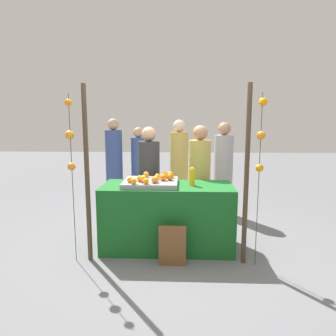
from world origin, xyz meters
name	(u,v)px	position (x,y,z in m)	size (l,w,h in m)	color
ground_plane	(168,247)	(0.00, 0.00, 0.00)	(24.00, 24.00, 0.00)	slate
stall_counter	(167,216)	(0.00, 0.00, 0.43)	(1.70, 0.74, 0.85)	#196023
orange_tray	(151,182)	(-0.22, 0.00, 0.88)	(0.70, 0.62, 0.06)	gray
orange_0	(146,174)	(-0.30, 0.22, 0.95)	(0.08, 0.08, 0.08)	orange
orange_1	(134,181)	(-0.40, -0.25, 0.95)	(0.08, 0.08, 0.08)	orange
orange_2	(146,181)	(-0.25, -0.24, 0.95)	(0.07, 0.07, 0.07)	orange
orange_3	(171,175)	(0.03, 0.16, 0.96)	(0.09, 0.09, 0.09)	orange
orange_4	(163,177)	(-0.06, -0.01, 0.96)	(0.09, 0.09, 0.09)	orange
orange_5	(130,180)	(-0.46, -0.16, 0.95)	(0.07, 0.07, 0.07)	orange
orange_6	(140,178)	(-0.35, -0.08, 0.95)	(0.08, 0.08, 0.08)	orange
orange_7	(156,179)	(-0.14, -0.09, 0.95)	(0.08, 0.08, 0.08)	orange
orange_8	(170,177)	(0.03, 0.01, 0.96)	(0.09, 0.09, 0.09)	orange
orange_9	(164,175)	(-0.05, 0.22, 0.95)	(0.07, 0.07, 0.07)	orange
orange_10	(155,180)	(-0.15, -0.17, 0.95)	(0.08, 0.08, 0.08)	orange
orange_11	(143,179)	(-0.30, -0.13, 0.96)	(0.09, 0.09, 0.09)	orange
orange_12	(170,174)	(0.02, 0.24, 0.95)	(0.08, 0.08, 0.08)	orange
orange_13	(157,176)	(-0.14, 0.08, 0.95)	(0.07, 0.07, 0.07)	orange
juice_bottle	(192,177)	(0.32, -0.01, 0.97)	(0.07, 0.07, 0.24)	#F2AB14
chalkboard_sign	(172,246)	(0.08, -0.52, 0.24)	(0.32, 0.03, 0.50)	brown
vendor_left	(149,183)	(-0.31, 0.64, 0.74)	(0.32, 0.32, 1.59)	#333338
vendor_right	(199,183)	(0.45, 0.62, 0.75)	(0.32, 0.32, 1.61)	tan
crowd_person_0	(179,168)	(0.13, 1.80, 0.79)	(0.34, 0.34, 1.69)	tan
crowd_person_1	(223,172)	(0.92, 1.49, 0.77)	(0.33, 0.33, 1.65)	#99999E
crowd_person_2	(139,167)	(-0.70, 2.34, 0.72)	(0.31, 0.31, 1.54)	#384C8C
crowd_person_3	(114,164)	(-1.20, 2.30, 0.80)	(0.34, 0.34, 1.71)	#384C8C
canopy_post_left	(87,175)	(-0.93, -0.41, 1.05)	(0.06, 0.06, 2.10)	#473828
canopy_post_right	(246,176)	(0.93, -0.41, 1.05)	(0.06, 0.06, 2.10)	#473828
garland_strand_left	(70,141)	(-1.10, -0.45, 1.45)	(0.10, 0.11, 1.99)	#2D4C23
garland_strand_right	(261,137)	(1.06, -0.47, 1.51)	(0.10, 0.10, 1.99)	#2D4C23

